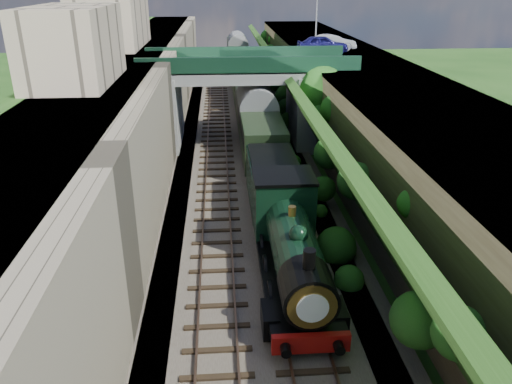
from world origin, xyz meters
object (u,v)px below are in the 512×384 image
Objects in this scene: road_bridge at (253,93)px; locomotive at (292,247)px; car_silver at (332,43)px; tree at (323,92)px; lamppost at (317,12)px; car_blue at (323,44)px; tender at (273,186)px.

locomotive is at bearing -89.28° from road_bridge.
car_silver reaches higher than road_bridge.
lamppost is at bearing 82.81° from tree.
locomotive is at bearing -104.91° from tree.
lamppost is 3.34m from car_blue.
tree is at bearing 75.09° from locomotive.
car_blue reaches higher than road_bridge.
tree is 10.83m from car_silver.
road_bridge is 9.27m from car_blue.
tree is 1.48× the size of car_blue.
lamppost reaches higher than tree.
road_bridge is at bearing 151.79° from tree.
lamppost is at bearing 77.95° from locomotive.
road_bridge is 3.59× the size of car_blue.
tender is (-0.00, 7.36, -0.27)m from locomotive.
car_blue is 0.44× the size of locomotive.
tender is at bearing -114.52° from tree.
locomotive is (-4.71, -17.70, -2.75)m from tree.
car_blue is at bearing -85.07° from lamppost.
tree is at bearing -97.19° from lamppost.
lamppost is at bearing 2.94° from car_blue.
tree is 11.88m from lamppost.
car_silver is 0.71× the size of tender.
car_blue is 2.03m from car_silver.
road_bridge is 20.48m from locomotive.
tender is at bearing 147.18° from car_silver.
car_silver is at bearing 70.05° from tender.
car_blue reaches higher than tree.
car_blue is (1.54, 8.59, 2.36)m from tree.
car_silver is 22.51m from tender.
car_silver is at bearing 75.04° from locomotive.
car_blue reaches higher than locomotive.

